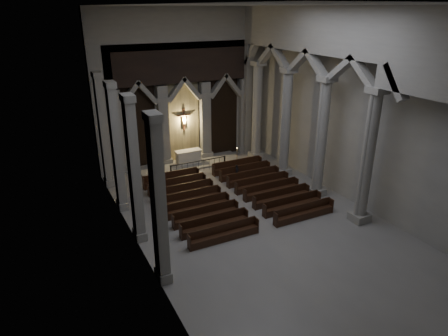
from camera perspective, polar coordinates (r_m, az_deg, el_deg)
name	(u,v)px	position (r m, az deg, el deg)	size (l,w,h in m)	color
room	(263,96)	(21.29, 5.62, 10.25)	(24.00, 24.10, 12.00)	gray
sanctuary_wall	(183,81)	(31.65, -5.84, 12.29)	(14.00, 0.77, 12.00)	#9C9A92
right_arcade	(329,79)	(25.55, 14.75, 12.13)	(1.00, 24.00, 12.00)	#9C9A92
left_pilasters	(125,161)	(22.99, -13.98, 0.99)	(0.60, 13.00, 8.03)	#9C9A92
sanctuary_step	(191,164)	(32.56, -4.80, 0.63)	(8.50, 2.60, 0.15)	#9C9A92
altar	(188,157)	(32.35, -5.11, 1.64)	(2.11, 0.84, 1.07)	silver
altar_rail	(199,164)	(30.93, -3.66, 0.54)	(4.62, 0.09, 0.91)	black
candle_stand_left	(162,170)	(30.55, -8.84, -0.34)	(0.26, 0.26, 1.55)	#AC8835
candle_stand_right	(237,160)	(32.40, 1.87, 1.19)	(0.24, 0.24, 1.43)	#AC8835
pews	(232,196)	(26.48, 1.10, -3.97)	(9.57, 8.85, 0.93)	black
worshipper	(237,171)	(29.71, 1.86, -0.50)	(0.39, 0.26, 1.07)	black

